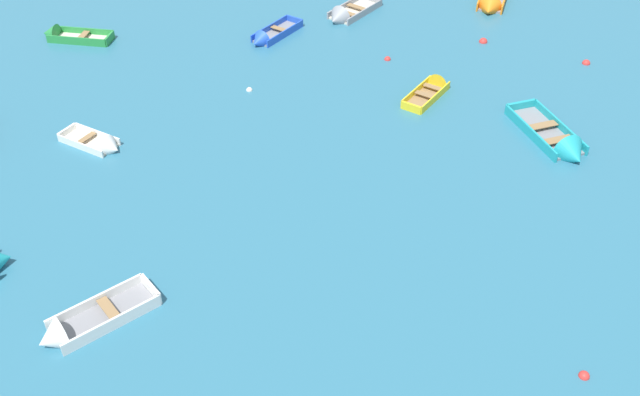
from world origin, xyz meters
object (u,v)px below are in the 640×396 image
(rowboat_white_outer_left, at_px, (76,328))
(rowboat_green_back_row_center, at_px, (64,36))
(rowboat_turquoise_outer_right, at_px, (562,146))
(mooring_buoy_near_foreground, at_px, (388,60))
(mooring_buoy_between_boats_right, at_px, (249,90))
(rowboat_orange_far_back, at_px, (491,3))
(mooring_buoy_far_field, at_px, (483,42))
(rowboat_white_cluster_outer, at_px, (103,145))
(rowboat_grey_near_right, at_px, (344,16))
(mooring_buoy_outer_edge, at_px, (586,64))
(mooring_buoy_central, at_px, (584,376))
(rowboat_yellow_back_row_right, at_px, (434,88))
(rowboat_blue_far_right, at_px, (267,38))

(rowboat_white_outer_left, distance_m, rowboat_green_back_row_center, 20.85)
(rowboat_turquoise_outer_right, height_order, mooring_buoy_near_foreground, rowboat_turquoise_outer_right)
(rowboat_white_outer_left, relative_size, mooring_buoy_between_boats_right, 13.23)
(rowboat_orange_far_back, distance_m, mooring_buoy_far_field, 4.55)
(rowboat_green_back_row_center, distance_m, mooring_buoy_between_boats_right, 11.44)
(rowboat_white_cluster_outer, xyz_separation_m, mooring_buoy_between_boats_right, (6.49, 3.65, -0.15))
(rowboat_grey_near_right, relative_size, rowboat_green_back_row_center, 0.97)
(rowboat_grey_near_right, bearing_deg, mooring_buoy_outer_edge, -33.70)
(rowboat_grey_near_right, bearing_deg, rowboat_white_cluster_outer, -139.95)
(mooring_buoy_far_field, bearing_deg, mooring_buoy_between_boats_right, -167.64)
(rowboat_turquoise_outer_right, relative_size, rowboat_grey_near_right, 1.27)
(mooring_buoy_central, bearing_deg, mooring_buoy_near_foreground, 92.17)
(rowboat_grey_near_right, height_order, mooring_buoy_far_field, rowboat_grey_near_right)
(mooring_buoy_near_foreground, bearing_deg, rowboat_yellow_back_row_right, -68.27)
(mooring_buoy_between_boats_right, bearing_deg, rowboat_blue_far_right, 73.64)
(rowboat_turquoise_outer_right, relative_size, mooring_buoy_between_boats_right, 16.14)
(rowboat_blue_far_right, distance_m, mooring_buoy_central, 23.82)
(rowboat_turquoise_outer_right, bearing_deg, rowboat_blue_far_right, 131.79)
(rowboat_grey_near_right, relative_size, mooring_buoy_between_boats_right, 12.72)
(rowboat_yellow_back_row_right, distance_m, mooring_buoy_central, 16.44)
(rowboat_grey_near_right, bearing_deg, mooring_buoy_between_boats_right, -131.14)
(rowboat_white_cluster_outer, bearing_deg, rowboat_grey_near_right, 40.05)
(rowboat_white_outer_left, height_order, rowboat_white_cluster_outer, rowboat_white_outer_left)
(rowboat_orange_far_back, relative_size, mooring_buoy_far_field, 10.37)
(mooring_buoy_between_boats_right, distance_m, mooring_buoy_far_field, 12.82)
(rowboat_orange_far_back, relative_size, mooring_buoy_near_foreground, 13.84)
(mooring_buoy_far_field, bearing_deg, mooring_buoy_near_foreground, -169.79)
(mooring_buoy_central, bearing_deg, rowboat_orange_far_back, 75.08)
(mooring_buoy_far_field, bearing_deg, rowboat_green_back_row_center, 168.68)
(rowboat_blue_far_right, bearing_deg, rowboat_turquoise_outer_right, -48.21)
(mooring_buoy_outer_edge, bearing_deg, rowboat_blue_far_right, 160.82)
(rowboat_turquoise_outer_right, bearing_deg, mooring_buoy_near_foreground, 119.76)
(rowboat_green_back_row_center, distance_m, mooring_buoy_central, 30.23)
(rowboat_orange_far_back, bearing_deg, rowboat_blue_far_right, -171.62)
(rowboat_orange_far_back, relative_size, mooring_buoy_central, 13.92)
(rowboat_white_outer_left, bearing_deg, mooring_buoy_far_field, 40.42)
(rowboat_grey_near_right, distance_m, rowboat_green_back_row_center, 14.94)
(mooring_buoy_between_boats_right, bearing_deg, rowboat_white_cluster_outer, -150.65)
(rowboat_green_back_row_center, bearing_deg, rowboat_blue_far_right, -11.56)
(rowboat_white_outer_left, relative_size, rowboat_grey_near_right, 1.04)
(mooring_buoy_between_boats_right, bearing_deg, mooring_buoy_near_foreground, 13.97)
(rowboat_white_outer_left, xyz_separation_m, rowboat_orange_far_back, (21.25, 20.51, 0.02))
(rowboat_orange_far_back, distance_m, mooring_buoy_between_boats_right, 16.04)
(rowboat_white_cluster_outer, bearing_deg, rowboat_yellow_back_row_right, 7.83)
(rowboat_white_cluster_outer, xyz_separation_m, rowboat_green_back_row_center, (-2.52, 10.70, 0.03))
(mooring_buoy_between_boats_right, height_order, mooring_buoy_far_field, mooring_buoy_far_field)
(mooring_buoy_central, bearing_deg, mooring_buoy_between_boats_right, 113.61)
(rowboat_turquoise_outer_right, bearing_deg, rowboat_yellow_back_row_right, 124.07)
(rowboat_green_back_row_center, bearing_deg, rowboat_orange_far_back, -0.52)
(rowboat_turquoise_outer_right, distance_m, mooring_buoy_far_field, 9.91)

